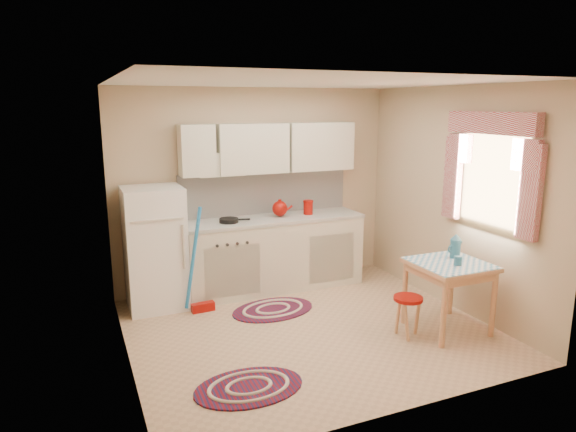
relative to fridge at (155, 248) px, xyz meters
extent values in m
plane|color=tan|center=(1.35, -1.25, -0.70)|extent=(3.60, 3.60, 0.00)
cube|color=silver|center=(1.35, -1.25, 1.80)|extent=(3.60, 3.20, 0.04)
cube|color=tan|center=(1.35, 0.35, 0.55)|extent=(3.60, 0.04, 2.50)
cube|color=tan|center=(1.35, -2.85, 0.55)|extent=(3.60, 0.04, 2.50)
cube|color=tan|center=(-0.45, -1.25, 0.55)|extent=(0.04, 3.20, 2.50)
cube|color=tan|center=(3.15, -1.25, 0.55)|extent=(0.04, 3.20, 2.50)
cube|color=white|center=(1.47, 0.34, 0.50)|extent=(2.25, 0.03, 0.55)
cube|color=beige|center=(1.47, 0.19, 1.07)|extent=(2.25, 0.33, 0.60)
cube|color=white|center=(3.13, -1.80, 0.85)|extent=(0.04, 0.85, 0.95)
cube|color=white|center=(0.00, 0.00, 0.00)|extent=(0.65, 0.60, 1.40)
cube|color=beige|center=(1.47, 0.05, -0.26)|extent=(2.25, 0.60, 0.88)
cube|color=#AFADA6|center=(1.47, 0.05, 0.20)|extent=(2.27, 0.62, 0.04)
cylinder|color=black|center=(0.88, 0.00, 0.24)|extent=(0.27, 0.27, 0.05)
cylinder|color=#970B05|center=(1.94, 0.05, 0.30)|extent=(0.15, 0.15, 0.16)
cube|color=tan|center=(2.66, -1.81, -0.34)|extent=(0.72, 0.72, 0.72)
cylinder|color=#970B05|center=(2.18, -1.78, -0.49)|extent=(0.37, 0.37, 0.42)
cylinder|color=#29637F|center=(2.66, -1.91, 0.07)|extent=(0.10, 0.10, 0.10)
camera|label=1|loc=(-0.81, -5.74, 1.60)|focal=32.00mm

